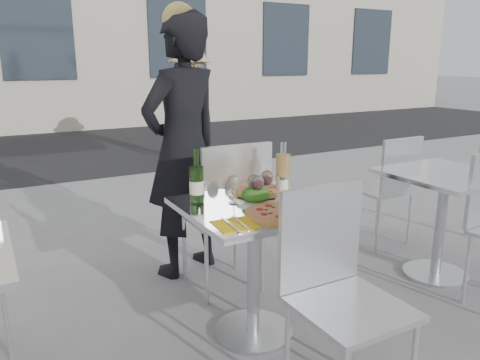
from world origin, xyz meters
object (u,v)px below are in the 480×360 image
chair_far (229,206)px  sugar_shaker (283,185)px  woman_diner (183,148)px  wineglass_red_b (267,179)px  side_chair_rfar (389,182)px  wine_bottle (197,183)px  wineglass_red_a (258,184)px  pizza_near (277,213)px  pizza_far (258,192)px  salad_plate (256,196)px  wineglass_white_b (254,183)px  carafe (283,172)px  main_table (254,243)px  pedestrian_b (191,106)px  napkin_left (235,224)px  side_table_right (443,202)px  chair_near (336,279)px  napkin_right (320,207)px  wineglass_white_a (234,183)px

chair_far → sugar_shaker: bearing=110.1°
woman_diner → wineglass_red_b: 0.89m
side_chair_rfar → woman_diner: woman_diner is taller
chair_far → wine_bottle: wine_bottle is taller
wineglass_red_a → wineglass_red_b: same height
pizza_near → pizza_far: (0.10, 0.36, 0.01)m
salad_plate → wineglass_red_b: (0.09, 0.04, 0.07)m
woman_diner → wineglass_white_b: (0.02, -0.92, -0.04)m
carafe → wineglass_red_a: (-0.24, -0.13, -0.01)m
chair_far → wineglass_red_a: bearing=82.4°
chair_far → side_chair_rfar: (1.50, 0.10, -0.06)m
woman_diner → side_chair_rfar: bearing=147.6°
wineglass_red_a → main_table: bearing=-166.7°
main_table → wineglass_red_a: 0.32m
main_table → pedestrian_b: 4.57m
pizza_far → napkin_left: (-0.35, -0.38, -0.01)m
carafe → wineglass_red_b: bearing=-156.9°
sugar_shaker → wineglass_white_b: wineglass_white_b is taller
carafe → wineglass_red_a: size_ratio=1.84×
woman_diner → pizza_far: bearing=79.1°
side_table_right → pizza_near: 1.51m
chair_near → napkin_right: size_ratio=4.77×
woman_diner → carafe: woman_diner is taller
pizza_far → side_chair_rfar: bearing=15.9°
wineglass_white_a → napkin_right: bearing=-39.5°
wineglass_red_a → wineglass_red_b: bearing=33.4°
wine_bottle → sugar_shaker: 0.50m
sugar_shaker → wineglass_red_b: size_ratio=0.68×
pizza_near → wineglass_red_a: bearing=87.8°
side_chair_rfar → wine_bottle: wine_bottle is taller
pedestrian_b → wineglass_red_a: bearing=-23.3°
chair_far → wineglass_red_a: size_ratio=6.36×
chair_far → side_chair_rfar: bearing=-174.2°
main_table → sugar_shaker: sugar_shaker is taller
wineglass_white_b → napkin_right: 0.37m
chair_far → salad_plate: size_ratio=4.55×
side_chair_rfar → wineglass_red_b: size_ratio=5.76×
pedestrian_b → carafe: pedestrian_b is taller
carafe → pizza_near: bearing=-127.4°
napkin_left → sugar_shaker: bearing=38.0°
sugar_shaker → carafe: bearing=55.6°
pizza_near → wineglass_white_b: bearing=89.5°
wineglass_white_b → wine_bottle: bearing=154.7°
pizza_near → pizza_far: size_ratio=0.94×
salad_plate → side_chair_rfar: bearing=19.3°
pedestrian_b → main_table: bearing=-23.6°
main_table → pedestrian_b: pedestrian_b is taller
napkin_right → wineglass_white_b: bearing=140.3°
pizza_far → wine_bottle: wine_bottle is taller
chair_near → woman_diner: woman_diner is taller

